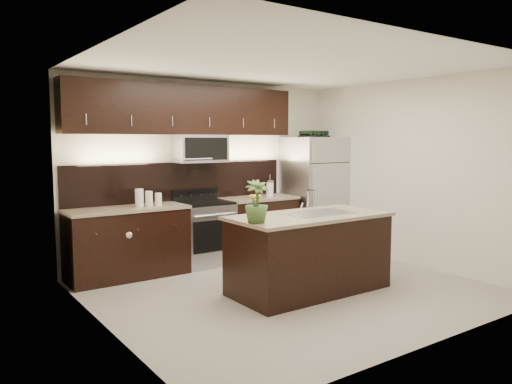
% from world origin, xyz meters
% --- Properties ---
extents(ground, '(4.50, 4.50, 0.00)m').
position_xyz_m(ground, '(0.00, 0.00, 0.00)').
color(ground, gray).
rests_on(ground, ground).
extents(room_walls, '(4.52, 4.02, 2.71)m').
position_xyz_m(room_walls, '(-0.11, -0.04, 1.70)').
color(room_walls, beige).
rests_on(room_walls, ground).
extents(counter_run, '(3.51, 0.65, 0.94)m').
position_xyz_m(counter_run, '(-0.46, 1.69, 0.47)').
color(counter_run, black).
rests_on(counter_run, ground).
extents(upper_fixtures, '(3.49, 0.40, 1.66)m').
position_xyz_m(upper_fixtures, '(-0.43, 1.84, 2.14)').
color(upper_fixtures, black).
rests_on(upper_fixtures, counter_run).
extents(island, '(1.96, 0.96, 0.94)m').
position_xyz_m(island, '(0.16, -0.16, 0.47)').
color(island, black).
rests_on(island, ground).
extents(sink_faucet, '(0.84, 0.50, 0.28)m').
position_xyz_m(sink_faucet, '(0.31, -0.15, 0.96)').
color(sink_faucet, silver).
rests_on(sink_faucet, island).
extents(refrigerator, '(0.90, 0.81, 1.87)m').
position_xyz_m(refrigerator, '(1.80, 1.63, 0.94)').
color(refrigerator, '#B2B2B7').
rests_on(refrigerator, ground).
extents(wine_rack, '(0.46, 0.29, 0.11)m').
position_xyz_m(wine_rack, '(1.80, 1.63, 1.92)').
color(wine_rack, black).
rests_on(wine_rack, refrigerator).
extents(plant, '(0.30, 0.30, 0.46)m').
position_xyz_m(plant, '(-0.71, -0.29, 1.17)').
color(plant, '#375421').
rests_on(plant, island).
extents(canisters, '(0.36, 0.12, 0.24)m').
position_xyz_m(canisters, '(-1.16, 1.63, 1.05)').
color(canisters, silver).
rests_on(canisters, counter_run).
extents(french_press, '(0.12, 0.12, 0.34)m').
position_xyz_m(french_press, '(0.90, 1.64, 1.06)').
color(french_press, silver).
rests_on(french_press, counter_run).
extents(bananas, '(0.23, 0.20, 0.06)m').
position_xyz_m(bananas, '(0.52, 1.61, 0.97)').
color(bananas, yellow).
rests_on(bananas, counter_run).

